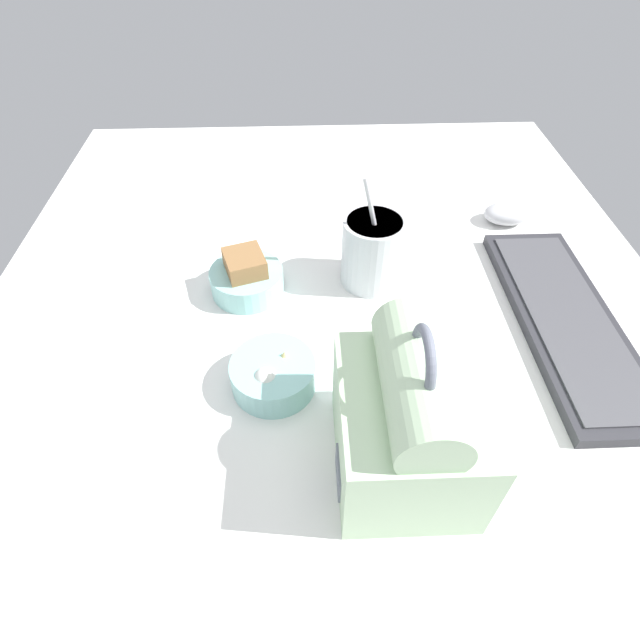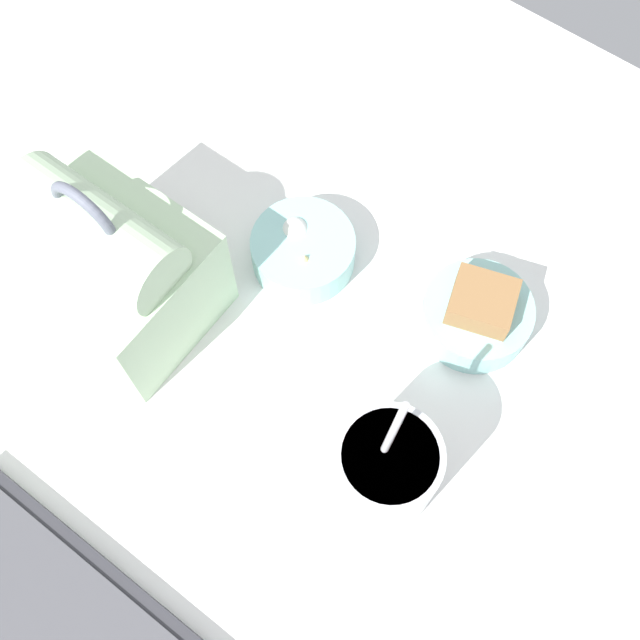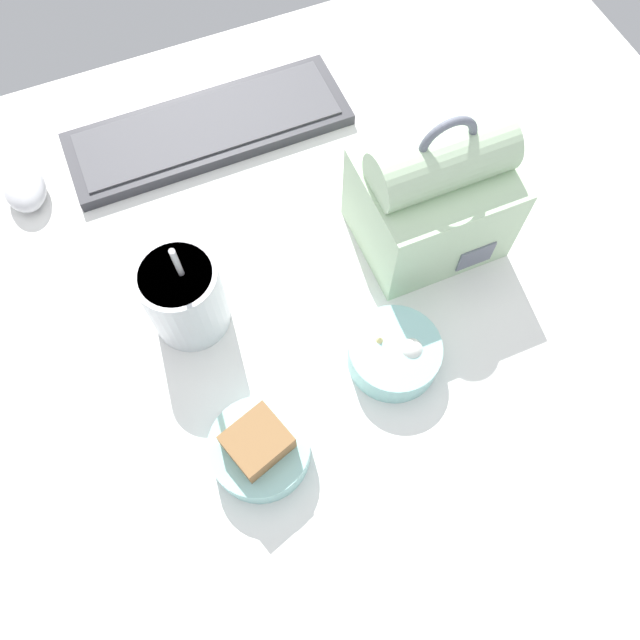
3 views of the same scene
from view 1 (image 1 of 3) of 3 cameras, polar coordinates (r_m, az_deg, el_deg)
The scene contains 7 objects.
desk_surface at distance 76.05cm, azimuth 1.34°, elevation -1.47°, with size 140.00×110.00×2.00cm.
keyboard at distance 83.76cm, azimuth 26.35°, elevation -0.03°, with size 41.81×13.73×2.10cm.
lunch_bag at distance 55.77cm, azimuth 10.13°, elevation -11.35°, with size 18.07×15.54×22.20cm.
soup_cup at distance 80.13cm, azimuth 5.98°, elevation 7.90°, with size 9.72×9.72×19.29cm.
bento_bowl_sandwich at distance 80.51cm, azimuth -8.37°, elevation 4.79°, with size 11.62×11.62×7.21cm.
bento_bowl_snacks at distance 66.95cm, azimuth -5.32°, elevation -6.13°, with size 11.37×11.37×5.12cm.
computer_mouse at distance 101.96cm, azimuth 20.56°, elevation 11.31°, with size 5.81×8.51×3.74cm.
Camera 1 is at (51.84, -3.82, 56.51)cm, focal length 28.00 mm.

